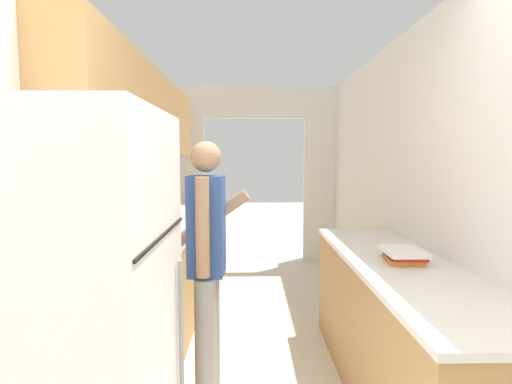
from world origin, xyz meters
TOP-DOWN VIEW (x-y plane):
  - wall_left at (-1.10, 2.11)m, footprint 0.38×7.03m
  - wall_right at (1.19, 1.72)m, footprint 0.06×7.03m
  - wall_far_with_doorway at (0.00, 4.66)m, footprint 2.71×0.06m
  - counter_left at (-0.86, 2.51)m, footprint 0.62×3.39m
  - counter_right at (0.86, 1.37)m, footprint 0.62×2.23m
  - refrigerator at (-0.78, 0.54)m, footprint 0.78×0.82m
  - range_oven at (-0.85, 3.18)m, footprint 0.66×0.73m
  - person at (-0.33, 1.41)m, footprint 0.52×0.38m
  - book_stack at (0.87, 1.38)m, footprint 0.25×0.29m

SIDE VIEW (x-z plane):
  - counter_right at x=0.86m, z-range 0.00..0.89m
  - counter_left at x=-0.86m, z-range 0.00..0.89m
  - range_oven at x=-0.85m, z-range -0.06..0.96m
  - refrigerator at x=-0.78m, z-range 0.00..1.70m
  - person at x=-0.33m, z-range 0.06..1.67m
  - book_stack at x=0.87m, z-range 0.89..0.97m
  - wall_right at x=1.19m, z-range 0.00..2.50m
  - wall_far_with_doorway at x=0.00m, z-range 0.17..2.67m
  - wall_left at x=-1.10m, z-range 0.28..2.78m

